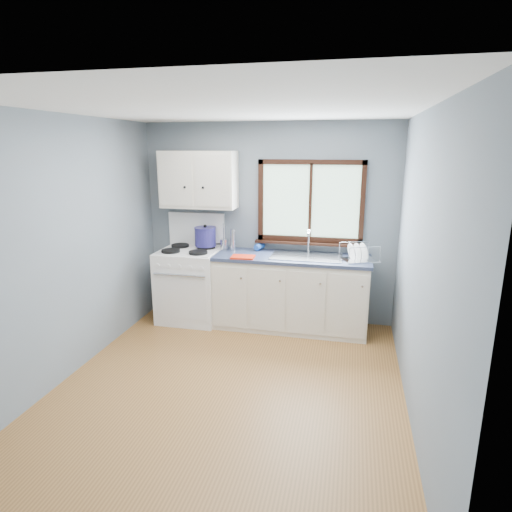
% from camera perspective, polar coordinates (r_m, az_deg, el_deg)
% --- Properties ---
extents(floor, '(3.20, 3.60, 0.02)m').
position_cam_1_polar(floor, '(4.24, -3.50, -17.01)').
color(floor, olive).
rests_on(floor, ground).
extents(ceiling, '(3.20, 3.60, 0.02)m').
position_cam_1_polar(ceiling, '(3.64, -4.14, 19.25)').
color(ceiling, white).
rests_on(ceiling, wall_back).
extents(wall_back, '(3.20, 0.02, 2.50)m').
position_cam_1_polar(wall_back, '(5.47, 1.60, 4.37)').
color(wall_back, slate).
rests_on(wall_back, ground).
extents(wall_front, '(3.20, 0.02, 2.50)m').
position_cam_1_polar(wall_front, '(2.18, -17.73, -12.17)').
color(wall_front, slate).
rests_on(wall_front, ground).
extents(wall_left, '(0.02, 3.60, 2.50)m').
position_cam_1_polar(wall_left, '(4.47, -24.00, 0.86)').
color(wall_left, slate).
rests_on(wall_left, ground).
extents(wall_right, '(0.02, 3.60, 2.50)m').
position_cam_1_polar(wall_right, '(3.64, 21.29, -1.73)').
color(wall_right, slate).
rests_on(wall_right, ground).
extents(gas_range, '(0.76, 0.69, 1.36)m').
position_cam_1_polar(gas_range, '(5.60, -8.74, -3.54)').
color(gas_range, white).
rests_on(gas_range, floor).
extents(base_cabinets, '(1.85, 0.60, 0.88)m').
position_cam_1_polar(base_cabinets, '(5.32, 4.64, -5.33)').
color(base_cabinets, silver).
rests_on(base_cabinets, floor).
extents(countertop, '(1.89, 0.64, 0.04)m').
position_cam_1_polar(countertop, '(5.17, 4.74, -0.21)').
color(countertop, '#242D45').
rests_on(countertop, base_cabinets).
extents(sink, '(0.84, 0.46, 0.44)m').
position_cam_1_polar(sink, '(5.17, 6.71, -0.76)').
color(sink, silver).
rests_on(sink, countertop).
extents(window, '(1.36, 0.10, 1.03)m').
position_cam_1_polar(window, '(5.32, 7.24, 6.44)').
color(window, '#9EC6A8').
rests_on(window, wall_back).
extents(upper_cabinets, '(0.95, 0.35, 0.70)m').
position_cam_1_polar(upper_cabinets, '(5.45, -7.68, 10.05)').
color(upper_cabinets, silver).
rests_on(upper_cabinets, wall_back).
extents(skillet, '(0.35, 0.26, 0.04)m').
position_cam_1_polar(skillet, '(5.55, -6.78, 1.62)').
color(skillet, black).
rests_on(skillet, gas_range).
extents(stockpot, '(0.36, 0.36, 0.28)m').
position_cam_1_polar(stockpot, '(5.53, -6.77, 2.62)').
color(stockpot, navy).
rests_on(stockpot, gas_range).
extents(utensil_crock, '(0.11, 0.11, 0.34)m').
position_cam_1_polar(utensil_crock, '(5.49, -4.23, 1.60)').
color(utensil_crock, silver).
rests_on(utensil_crock, countertop).
extents(thermos, '(0.07, 0.07, 0.27)m').
position_cam_1_polar(thermos, '(5.40, -3.10, 2.15)').
color(thermos, silver).
rests_on(thermos, countertop).
extents(soap_bottle, '(0.11, 0.11, 0.23)m').
position_cam_1_polar(soap_bottle, '(5.36, -0.00, 1.82)').
color(soap_bottle, '#1A49A7').
rests_on(soap_bottle, countertop).
extents(dish_towel, '(0.28, 0.21, 0.02)m').
position_cam_1_polar(dish_towel, '(5.07, -1.76, -0.13)').
color(dish_towel, red).
rests_on(dish_towel, countertop).
extents(dish_rack, '(0.48, 0.44, 0.21)m').
position_cam_1_polar(dish_rack, '(5.08, 13.49, 0.03)').
color(dish_rack, silver).
rests_on(dish_rack, countertop).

